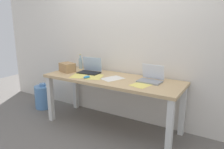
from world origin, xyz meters
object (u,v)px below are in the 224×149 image
Objects in this scene: computer_mouse at (87,77)px; beer_bottle at (81,63)px; desk at (112,84)px; laptop_left at (90,69)px; laptop_right at (151,78)px; water_cooler_jug at (43,97)px; cardboard_box at (67,67)px.

beer_bottle is at bearing 158.81° from computer_mouse.
desk is 5.86× the size of laptop_left.
laptop_right is 2.06m from water_cooler_jug.
cardboard_box is (-0.80, -0.03, 0.16)m from desk.
beer_bottle is 0.96m from water_cooler_jug.
computer_mouse is 1.28m from water_cooler_jug.
desk is at bearing -11.44° from laptop_left.
laptop_left reaches higher than cardboard_box.
beer_bottle reaches higher than water_cooler_jug.
beer_bottle reaches higher than cardboard_box.
laptop_left is 1.43× the size of beer_bottle.
laptop_right reaches higher than water_cooler_jug.
desk is at bearing 54.92° from computer_mouse.
desk is 0.83m from beer_bottle.
cardboard_box is (-0.50, 0.16, 0.05)m from computer_mouse.
beer_bottle is 2.37× the size of computer_mouse.
cardboard_box reaches higher than computer_mouse.
beer_bottle is at bearing 161.23° from desk.
laptop_right is at bearing 5.72° from cardboard_box.
laptop_left is 0.98m from laptop_right.
beer_bottle is (-0.32, 0.17, 0.04)m from laptop_left.
laptop_right is 1.35× the size of cardboard_box.
beer_bottle reaches higher than desk.
computer_mouse is at bearing -62.43° from laptop_left.
beer_bottle is 1.02× the size of cardboard_box.
water_cooler_jug is at bearing 177.39° from cardboard_box.
computer_mouse reaches higher than desk.
computer_mouse is 0.53m from cardboard_box.
laptop_left reaches higher than computer_mouse.
desk is at bearing -168.70° from laptop_right.
desk is 1.50m from water_cooler_jug.
cardboard_box is at bearing -96.69° from beer_bottle.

